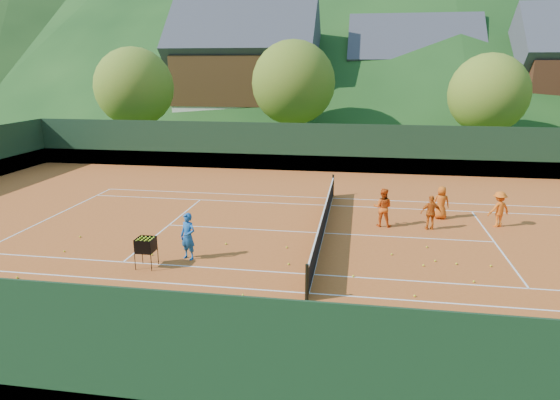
% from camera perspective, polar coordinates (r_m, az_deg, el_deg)
% --- Properties ---
extents(ground, '(400.00, 400.00, 0.00)m').
position_cam_1_polar(ground, '(19.77, 4.98, -3.84)').
color(ground, '#2A4B17').
rests_on(ground, ground).
extents(clay_court, '(40.00, 24.00, 0.02)m').
position_cam_1_polar(clay_court, '(19.77, 4.98, -3.82)').
color(clay_court, '#B14F1C').
rests_on(clay_court, ground).
extents(coach, '(0.69, 0.58, 1.61)m').
position_cam_1_polar(coach, '(17.14, -10.47, -4.10)').
color(coach, '#18559F').
rests_on(coach, clay_court).
extents(student_a, '(0.84, 0.70, 1.59)m').
position_cam_1_polar(student_a, '(20.76, 11.65, -0.83)').
color(student_a, '#E25614').
rests_on(student_a, clay_court).
extents(student_b, '(0.85, 0.44, 1.40)m').
position_cam_1_polar(student_b, '(20.83, 16.87, -1.40)').
color(student_b, '#CC5712').
rests_on(student_b, clay_court).
extents(student_c, '(0.71, 0.48, 1.43)m').
position_cam_1_polar(student_c, '(22.45, 17.93, -0.28)').
color(student_c, '#D05612').
rests_on(student_c, clay_court).
extents(student_d, '(1.10, 0.90, 1.48)m').
position_cam_1_polar(student_d, '(22.16, 23.74, -0.96)').
color(student_d, orange).
rests_on(student_d, clay_court).
extents(tennis_ball_0, '(0.07, 0.07, 0.07)m').
position_cam_1_polar(tennis_ball_0, '(18.54, -6.19, -5.00)').
color(tennis_ball_0, yellow).
rests_on(tennis_ball_0, clay_court).
extents(tennis_ball_2, '(0.07, 0.07, 0.07)m').
position_cam_1_polar(tennis_ball_2, '(17.16, 16.07, -7.19)').
color(tennis_ball_2, yellow).
rests_on(tennis_ball_2, clay_court).
extents(tennis_ball_3, '(0.07, 0.07, 0.07)m').
position_cam_1_polar(tennis_ball_3, '(17.97, -14.42, -6.05)').
color(tennis_ball_3, yellow).
rests_on(tennis_ball_3, clay_court).
extents(tennis_ball_4, '(0.07, 0.07, 0.07)m').
position_cam_1_polar(tennis_ball_4, '(13.12, 6.93, -13.84)').
color(tennis_ball_4, yellow).
rests_on(tennis_ball_4, clay_court).
extents(tennis_ball_5, '(0.07, 0.07, 0.07)m').
position_cam_1_polar(tennis_ball_5, '(18.88, 16.44, -5.17)').
color(tennis_ball_5, yellow).
rests_on(tennis_ball_5, clay_court).
extents(tennis_ball_6, '(0.07, 0.07, 0.07)m').
position_cam_1_polar(tennis_ball_6, '(17.65, 17.31, -6.66)').
color(tennis_ball_6, yellow).
rests_on(tennis_ball_6, clay_court).
extents(tennis_ball_7, '(0.07, 0.07, 0.07)m').
position_cam_1_polar(tennis_ball_7, '(17.60, -27.84, -7.84)').
color(tennis_ball_7, yellow).
rests_on(tennis_ball_7, clay_court).
extents(tennis_ball_8, '(0.07, 0.07, 0.07)m').
position_cam_1_polar(tennis_ball_8, '(16.42, 21.27, -8.67)').
color(tennis_ball_8, yellow).
rests_on(tennis_ball_8, clay_court).
extents(tennis_ball_9, '(0.07, 0.07, 0.07)m').
position_cam_1_polar(tennis_ball_9, '(20.66, -21.88, -3.91)').
color(tennis_ball_9, yellow).
rests_on(tennis_ball_9, clay_court).
extents(tennis_ball_10, '(0.07, 0.07, 0.07)m').
position_cam_1_polar(tennis_ball_10, '(17.86, 12.64, -6.07)').
color(tennis_ball_10, yellow).
rests_on(tennis_ball_10, clay_court).
extents(tennis_ball_11, '(0.07, 0.07, 0.07)m').
position_cam_1_polar(tennis_ball_11, '(19.29, -23.42, -5.39)').
color(tennis_ball_11, yellow).
rests_on(tennis_ball_11, clay_court).
extents(tennis_ball_12, '(0.07, 0.07, 0.07)m').
position_cam_1_polar(tennis_ball_12, '(14.52, -4.27, -10.80)').
color(tennis_ball_12, yellow).
rests_on(tennis_ball_12, clay_court).
extents(tennis_ball_13, '(0.07, 0.07, 0.07)m').
position_cam_1_polar(tennis_ball_13, '(17.63, 19.52, -6.88)').
color(tennis_ball_13, yellow).
rests_on(tennis_ball_13, clay_court).
extents(tennis_ball_14, '(0.07, 0.07, 0.07)m').
position_cam_1_polar(tennis_ball_14, '(16.61, 1.00, -7.33)').
color(tennis_ball_14, yellow).
rests_on(tennis_ball_14, clay_court).
extents(tennis_ball_15, '(0.07, 0.07, 0.07)m').
position_cam_1_polar(tennis_ball_15, '(13.30, -25.56, -14.89)').
color(tennis_ball_15, yellow).
rests_on(tennis_ball_15, clay_court).
extents(tennis_ball_16, '(0.07, 0.07, 0.07)m').
position_cam_1_polar(tennis_ball_16, '(13.46, 11.13, -13.25)').
color(tennis_ball_16, yellow).
rests_on(tennis_ball_16, clay_court).
extents(tennis_ball_17, '(0.07, 0.07, 0.07)m').
position_cam_1_polar(tennis_ball_17, '(15.86, 8.38, -8.61)').
color(tennis_ball_17, yellow).
rests_on(tennis_ball_17, clay_court).
extents(tennis_ball_18, '(0.07, 0.07, 0.07)m').
position_cam_1_polar(tennis_ball_18, '(19.30, -10.28, -4.34)').
color(tennis_ball_18, yellow).
rests_on(tennis_ball_18, clay_court).
extents(tennis_ball_19, '(0.07, 0.07, 0.07)m').
position_cam_1_polar(tennis_ball_19, '(17.86, 22.95, -6.94)').
color(tennis_ball_19, yellow).
rests_on(tennis_ball_19, clay_court).
extents(tennis_ball_20, '(0.07, 0.07, 0.07)m').
position_cam_1_polar(tennis_ball_20, '(14.94, 15.14, -10.53)').
color(tennis_ball_20, yellow).
rests_on(tennis_ball_20, clay_court).
extents(tennis_ball_21, '(0.07, 0.07, 0.07)m').
position_cam_1_polar(tennis_ball_21, '(18.08, 0.79, -5.43)').
color(tennis_ball_21, yellow).
rests_on(tennis_ball_21, clay_court).
extents(court_lines, '(23.83, 11.03, 0.00)m').
position_cam_1_polar(court_lines, '(19.76, 4.98, -3.78)').
color(court_lines, white).
rests_on(court_lines, clay_court).
extents(tennis_net, '(0.10, 12.07, 1.10)m').
position_cam_1_polar(tennis_net, '(19.61, 5.02, -2.41)').
color(tennis_net, black).
rests_on(tennis_net, clay_court).
extents(perimeter_fence, '(40.40, 24.24, 3.00)m').
position_cam_1_polar(perimeter_fence, '(19.40, 5.07, -0.30)').
color(perimeter_fence, black).
rests_on(perimeter_fence, clay_court).
extents(ball_hopper, '(0.57, 0.57, 1.00)m').
position_cam_1_polar(ball_hopper, '(16.76, -15.10, -5.05)').
color(ball_hopper, black).
rests_on(ball_hopper, clay_court).
extents(chalet_left, '(13.80, 9.93, 12.92)m').
position_cam_1_polar(chalet_left, '(49.98, -3.90, 14.10)').
color(chalet_left, beige).
rests_on(chalet_left, ground).
extents(chalet_mid, '(12.65, 8.82, 11.45)m').
position_cam_1_polar(chalet_mid, '(52.90, 14.77, 12.99)').
color(chalet_mid, beige).
rests_on(chalet_mid, ground).
extents(tree_a, '(6.00, 6.00, 7.88)m').
position_cam_1_polar(tree_a, '(40.59, -16.34, 12.27)').
color(tree_a, '#3F2819').
rests_on(tree_a, ground).
extents(tree_b, '(6.40, 6.40, 8.40)m').
position_cam_1_polar(tree_b, '(39.06, 1.52, 13.24)').
color(tree_b, '#41281A').
rests_on(tree_b, ground).
extents(tree_c, '(5.60, 5.60, 7.35)m').
position_cam_1_polar(tree_c, '(38.70, 22.71, 11.14)').
color(tree_c, '#3E2919').
rests_on(tree_c, ground).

